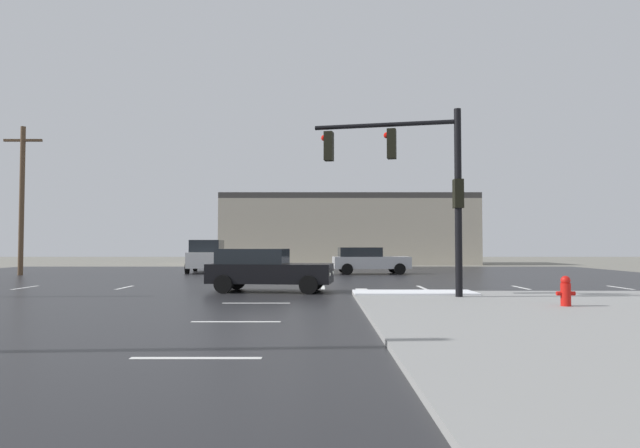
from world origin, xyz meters
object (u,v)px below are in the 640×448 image
(traffic_signal_mast, at_px, (415,172))
(sedan_silver, at_px, (366,260))
(fire_hydrant, at_px, (563,291))
(sedan_black, at_px, (264,269))
(suv_white, at_px, (205,255))
(utility_pole_far, at_px, (20,197))

(traffic_signal_mast, relative_size, sedan_silver, 1.27)
(fire_hydrant, relative_size, sedan_black, 0.17)
(suv_white, xyz_separation_m, sedan_black, (5.14, -14.62, -0.24))
(traffic_signal_mast, bearing_deg, sedan_black, -18.52)
(fire_hydrant, bearing_deg, utility_pole_far, 143.91)
(sedan_silver, bearing_deg, utility_pole_far, 179.89)
(sedan_black, bearing_deg, utility_pole_far, 150.17)
(traffic_signal_mast, height_order, suv_white, traffic_signal_mast)
(traffic_signal_mast, relative_size, suv_white, 1.19)
(suv_white, bearing_deg, traffic_signal_mast, -154.27)
(traffic_signal_mast, height_order, sedan_silver, traffic_signal_mast)
(traffic_signal_mast, relative_size, utility_pole_far, 0.68)
(sedan_black, xyz_separation_m, utility_pole_far, (-15.12, 11.23, 3.64))
(utility_pole_far, bearing_deg, suv_white, 18.73)
(traffic_signal_mast, xyz_separation_m, suv_white, (-10.22, 17.67, -2.95))
(suv_white, height_order, utility_pole_far, utility_pole_far)
(traffic_signal_mast, bearing_deg, fire_hydrant, 151.80)
(fire_hydrant, bearing_deg, traffic_signal_mast, 139.31)
(traffic_signal_mast, bearing_deg, sedan_silver, -76.71)
(sedan_silver, relative_size, utility_pole_far, 0.54)
(sedan_black, bearing_deg, traffic_signal_mast, -24.25)
(fire_hydrant, relative_size, suv_white, 0.16)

